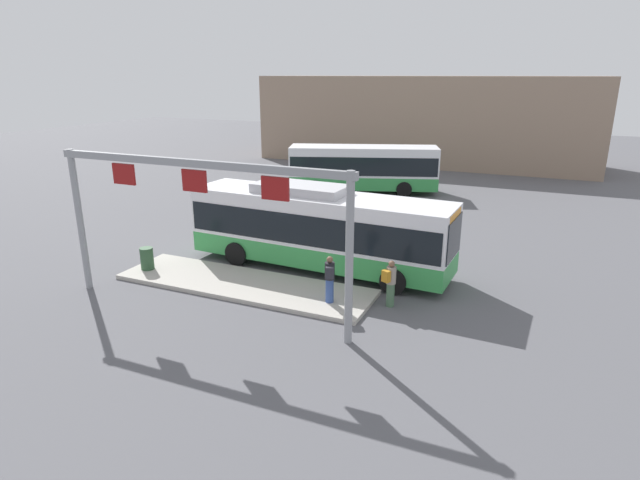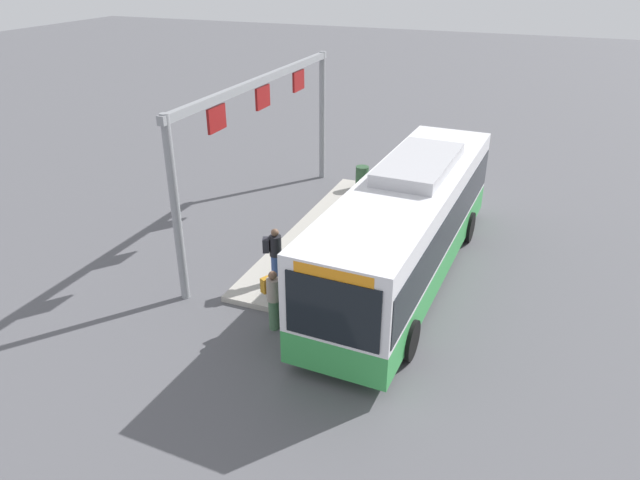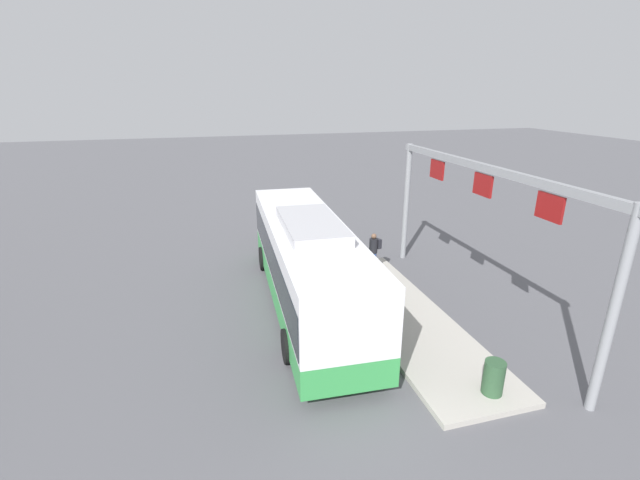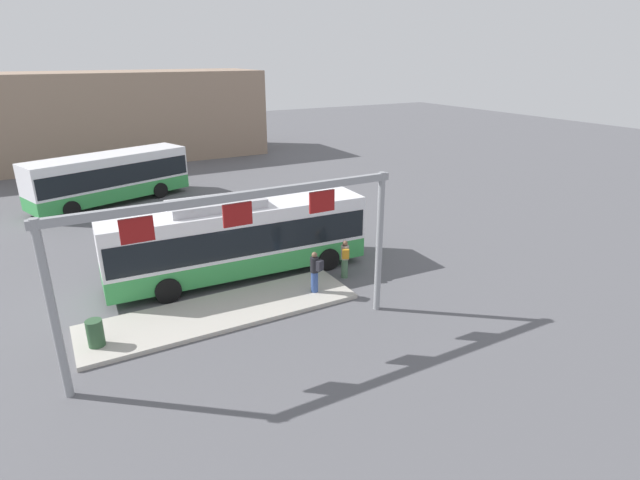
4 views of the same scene
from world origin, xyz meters
TOP-DOWN VIEW (x-y plane):
  - ground_plane at (0.00, 0.00)m, footprint 120.00×120.00m
  - platform_curb at (-1.80, -2.95)m, footprint 10.00×2.80m
  - bus_main at (-0.01, 0.00)m, footprint 11.02×3.05m
  - person_boarding at (1.88, -3.31)m, footprint 0.49×0.60m
  - person_waiting_near at (3.77, -2.46)m, footprint 0.50×0.60m
  - platform_sign_gantry at (-1.86, -5.40)m, footprint 10.83×0.24m
  - trash_bin at (-6.10, -3.29)m, footprint 0.52×0.52m

SIDE VIEW (x-z plane):
  - ground_plane at x=0.00m, z-range 0.00..0.00m
  - platform_curb at x=-1.80m, z-range 0.00..0.16m
  - trash_bin at x=-6.10m, z-range 0.16..1.06m
  - person_waiting_near at x=3.77m, z-range 0.06..1.73m
  - person_boarding at x=1.88m, z-range 0.22..1.89m
  - bus_main at x=-0.01m, z-range 0.08..3.54m
  - platform_sign_gantry at x=-1.86m, z-range 1.23..6.43m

